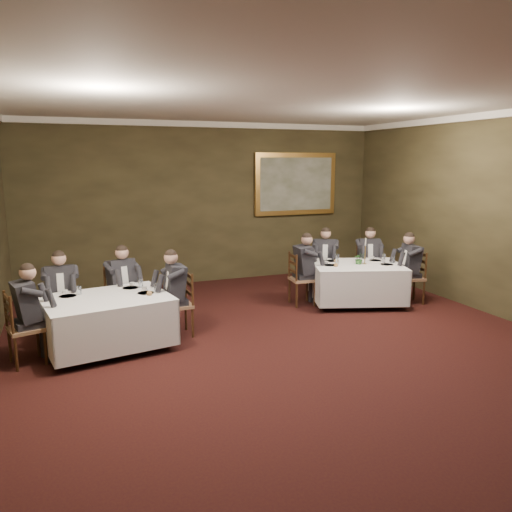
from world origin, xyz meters
TOP-DOWN VIEW (x-y plane):
  - ground at (0.00, 0.00)m, footprint 10.00×10.00m
  - ceiling at (0.00, 0.00)m, footprint 8.00×10.00m
  - back_wall at (0.00, 5.00)m, footprint 8.00×0.10m
  - crown_molding at (0.00, 0.00)m, footprint 8.00×10.00m
  - table_main at (2.14, 2.21)m, footprint 1.98×1.72m
  - table_second at (-2.47, 1.50)m, footprint 1.91×1.58m
  - chair_main_backleft at (1.98, 3.16)m, footprint 0.59×0.59m
  - diner_main_backleft at (1.97, 3.15)m, footprint 0.59×0.62m
  - chair_main_backright at (2.82, 2.88)m, footprint 0.55×0.54m
  - diner_main_backright at (2.82, 2.87)m, footprint 0.53×0.58m
  - chair_main_endleft at (1.13, 2.53)m, footprint 0.45×0.47m
  - diner_main_endleft at (1.15, 2.53)m, footprint 0.51×0.44m
  - chair_main_endright at (3.14, 1.89)m, footprint 0.50×0.51m
  - diner_main_endright at (3.13, 1.89)m, footprint 0.55×0.49m
  - chair_sec_backleft at (-3.07, 2.28)m, footprint 0.44×0.42m
  - diner_sec_backleft at (-3.07, 2.27)m, footprint 0.42×0.48m
  - chair_sec_backright at (-2.17, 2.44)m, footprint 0.56×0.55m
  - diner_sec_backright at (-2.16, 2.43)m, footprint 0.54×0.59m
  - chair_sec_endright at (-1.40, 1.68)m, footprint 0.44×0.46m
  - diner_sec_endright at (-1.41, 1.68)m, footprint 0.50×0.43m
  - chair_sec_endleft at (-3.53, 1.31)m, footprint 0.52×0.54m
  - diner_sec_endleft at (-3.52, 1.31)m, footprint 0.57×0.52m
  - centerpiece at (2.18, 2.21)m, footprint 0.25×0.23m
  - candlestick at (2.28, 2.18)m, footprint 0.07×0.07m
  - place_setting_table_main at (1.87, 2.70)m, footprint 0.33×0.31m
  - place_setting_table_second at (-2.93, 1.80)m, footprint 0.33×0.31m
  - painting at (2.14, 4.94)m, footprint 2.03×0.09m

SIDE VIEW (x-z plane):
  - ground at x=0.00m, z-range 0.00..0.00m
  - chair_main_backleft at x=1.98m, z-range -0.22..0.78m
  - chair_main_backright at x=2.82m, z-range -0.22..0.78m
  - chair_main_endleft at x=1.13m, z-range -0.22..0.78m
  - chair_main_endright at x=3.14m, z-range -0.22..0.78m
  - chair_sec_backleft at x=-3.07m, z-range -0.22..0.78m
  - chair_sec_backright at x=-2.17m, z-range -0.22..0.78m
  - chair_sec_endright at x=-1.40m, z-range -0.22..0.78m
  - chair_sec_endleft at x=-3.53m, z-range -0.22..0.78m
  - table_main at x=2.14m, z-range 0.12..0.78m
  - table_second at x=-2.47m, z-range 0.12..0.78m
  - diner_main_backleft at x=1.97m, z-range -0.16..1.19m
  - diner_main_backright at x=2.82m, z-range -0.16..1.19m
  - diner_main_endleft at x=1.15m, z-range -0.16..1.19m
  - diner_main_endright at x=3.13m, z-range -0.16..1.19m
  - diner_sec_backleft at x=-3.07m, z-range -0.16..1.19m
  - diner_sec_backright at x=-2.16m, z-range -0.16..1.19m
  - diner_sec_endright at x=-1.41m, z-range -0.16..1.19m
  - diner_sec_endleft at x=-3.52m, z-range -0.16..1.19m
  - place_setting_table_main at x=1.87m, z-range 0.73..0.87m
  - place_setting_table_second at x=-2.93m, z-range 0.73..0.87m
  - centerpiece at x=2.18m, z-range 0.77..0.99m
  - candlestick at x=2.28m, z-range 0.70..1.21m
  - back_wall at x=0.00m, z-range 0.00..3.50m
  - painting at x=2.14m, z-range 1.43..2.86m
  - crown_molding at x=0.00m, z-range 3.38..3.50m
  - ceiling at x=0.00m, z-range 3.45..3.55m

